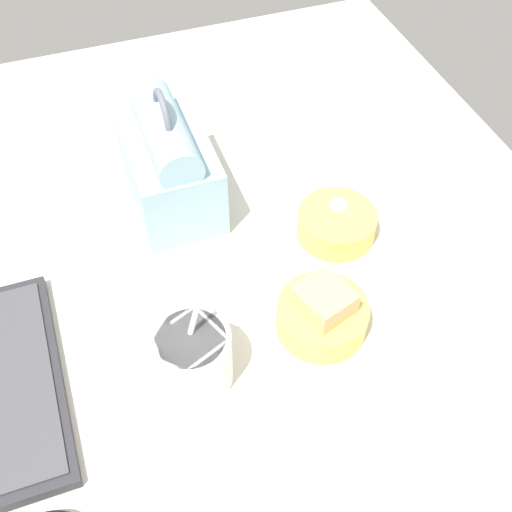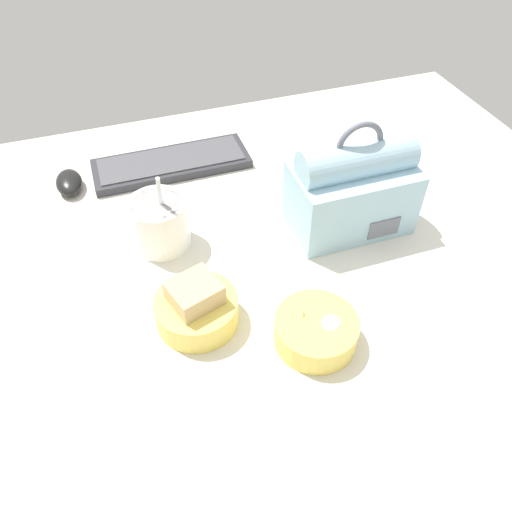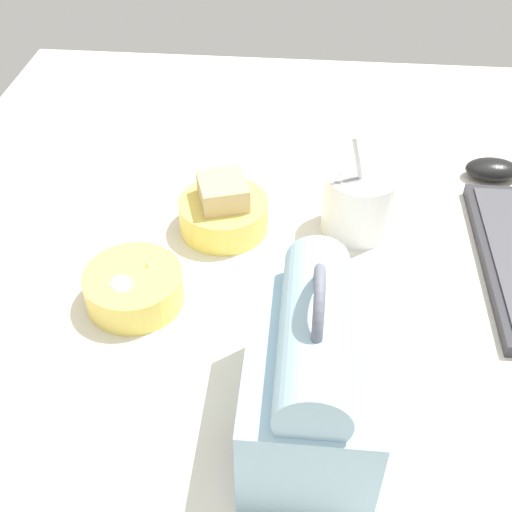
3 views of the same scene
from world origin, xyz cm
name	(u,v)px [view 3 (image 3 of 3)]	position (x,y,z in cm)	size (l,w,h in cm)	color
desk_surface	(269,299)	(0.00, 0.00, 1.00)	(140.00, 110.00, 2.00)	silver
lunch_bag	(311,375)	(18.79, 5.54, 9.99)	(21.15, 13.05, 21.34)	#9EC6DB
soup_cup	(359,201)	(-14.66, 11.48, 6.83)	(10.14, 10.14, 15.40)	white
bento_bowl_sandwich	(224,211)	(-12.97, -7.43, 5.05)	(12.73, 12.73, 8.18)	#EFD65B
bento_bowl_snacks	(134,286)	(2.65, -16.66, 4.43)	(12.36, 12.36, 5.53)	#EFD65B
computer_mouse	(492,169)	(-29.23, 33.08, 3.60)	(5.09, 8.33, 3.20)	black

